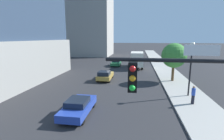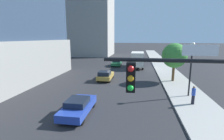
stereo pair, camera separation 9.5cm
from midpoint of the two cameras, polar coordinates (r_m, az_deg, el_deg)
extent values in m
cube|color=#9E9B93|center=(24.76, 20.83, -4.09)|extent=(4.04, 120.00, 0.15)
cube|color=#9E9B93|center=(61.19, -7.63, 17.68)|extent=(14.60, 14.17, 26.99)
cube|color=gold|center=(56.71, -4.43, 22.49)|extent=(0.90, 0.90, 35.20)
cylinder|color=black|center=(6.05, 20.79, 3.01)|extent=(4.87, 0.14, 0.14)
cube|color=black|center=(6.03, 6.52, -2.41)|extent=(0.32, 0.36, 1.05)
sphere|color=red|center=(5.78, 6.52, 0.44)|extent=(0.22, 0.22, 0.22)
sphere|color=orange|center=(5.85, 6.45, -2.83)|extent=(0.22, 0.22, 0.22)
sphere|color=green|center=(5.94, 6.38, -6.02)|extent=(0.22, 0.22, 0.22)
cube|color=white|center=(6.22, 27.64, 5.92)|extent=(1.10, 0.04, 0.36)
cylinder|color=black|center=(19.14, 24.74, -0.48)|extent=(0.16, 0.16, 5.15)
sphere|color=silver|center=(18.84, 25.40, 7.77)|extent=(0.44, 0.44, 0.44)
cylinder|color=brown|center=(25.26, 19.73, -0.86)|extent=(0.36, 0.36, 2.31)
sphere|color=#387F33|center=(24.91, 20.09, 4.63)|extent=(3.42, 3.42, 3.42)
cube|color=#AD8938|center=(25.02, -2.39, -2.00)|extent=(1.91, 4.19, 0.57)
cube|color=#19212D|center=(24.10, -2.78, -1.14)|extent=(1.60, 1.83, 0.56)
cylinder|color=black|center=(26.60, -3.58, -1.75)|extent=(0.22, 0.72, 0.72)
cylinder|color=black|center=(26.30, 0.00, -1.87)|extent=(0.22, 0.72, 0.72)
cylinder|color=black|center=(23.90, -5.02, -3.22)|extent=(0.22, 0.72, 0.72)
cylinder|color=black|center=(23.57, -1.04, -3.39)|extent=(0.22, 0.72, 0.72)
cube|color=#1E6638|center=(37.28, 1.30, 2.25)|extent=(1.94, 4.13, 0.61)
cube|color=#19212D|center=(37.39, 1.34, 3.15)|extent=(1.63, 1.82, 0.52)
cylinder|color=black|center=(38.81, 0.32, 2.22)|extent=(0.22, 0.63, 0.63)
cylinder|color=black|center=(38.60, 2.82, 2.16)|extent=(0.22, 0.63, 0.63)
cylinder|color=black|center=(36.07, -0.33, 1.55)|extent=(0.22, 0.63, 0.63)
cylinder|color=black|center=(35.84, 2.37, 1.48)|extent=(0.22, 0.63, 0.63)
cube|color=#233D9E|center=(14.34, -11.42, -12.24)|extent=(1.89, 4.57, 0.59)
cube|color=#19212D|center=(14.00, -11.75, -10.51)|extent=(1.59, 1.94, 0.47)
cylinder|color=black|center=(16.06, -12.32, -10.66)|extent=(0.22, 0.68, 0.68)
cylinder|color=black|center=(15.56, -6.47, -11.17)|extent=(0.22, 0.68, 0.68)
cylinder|color=black|center=(13.46, -17.16, -15.29)|extent=(0.22, 0.68, 0.68)
cylinder|color=black|center=(12.87, -10.20, -16.23)|extent=(0.22, 0.68, 0.68)
cube|color=#1E4799|center=(37.94, 8.36, 3.80)|extent=(2.39, 1.95, 1.93)
cube|color=silver|center=(34.36, 8.34, 3.71)|extent=(2.39, 4.87, 2.69)
cylinder|color=black|center=(38.10, 6.74, 2.26)|extent=(0.30, 1.00, 1.00)
cylinder|color=black|center=(38.10, 9.90, 2.17)|extent=(0.30, 1.00, 1.00)
cylinder|color=black|center=(33.39, 6.45, 1.05)|extent=(0.30, 1.00, 1.00)
cylinder|color=black|center=(33.38, 10.06, 0.94)|extent=(0.30, 1.00, 1.00)
cylinder|color=black|center=(17.41, 25.46, -8.97)|extent=(0.28, 0.28, 0.84)
cylinder|color=#2D4CB2|center=(17.19, 25.66, -6.63)|extent=(0.34, 0.34, 0.65)
sphere|color=#997051|center=(17.07, 25.78, -5.22)|extent=(0.23, 0.23, 0.23)
camera|label=1|loc=(0.05, -90.17, -0.03)|focal=27.10mm
camera|label=2|loc=(0.05, 89.83, 0.03)|focal=27.10mm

